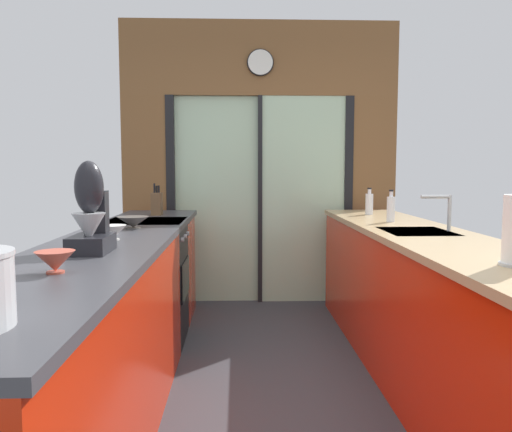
# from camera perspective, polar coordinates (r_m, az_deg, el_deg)

# --- Properties ---
(ground_plane) EXTENTS (5.04, 7.60, 0.02)m
(ground_plane) POSITION_cam_1_polar(r_m,az_deg,el_deg) (3.39, 1.85, -17.49)
(ground_plane) COLOR #38383D
(back_wall_unit) EXTENTS (2.64, 0.12, 2.70)m
(back_wall_unit) POSITION_cam_1_polar(r_m,az_deg,el_deg) (4.92, 0.45, 7.88)
(back_wall_unit) COLOR brown
(back_wall_unit) RESTS_ON ground_plane
(left_counter_run) EXTENTS (0.62, 3.80, 0.92)m
(left_counter_run) POSITION_cam_1_polar(r_m,az_deg,el_deg) (2.86, -16.35, -11.93)
(left_counter_run) COLOR red
(left_counter_run) RESTS_ON ground_plane
(right_counter_run) EXTENTS (0.62, 3.80, 0.92)m
(right_counter_run) POSITION_cam_1_polar(r_m,az_deg,el_deg) (3.15, 19.34, -10.45)
(right_counter_run) COLOR red
(right_counter_run) RESTS_ON ground_plane
(sink_faucet) EXTENTS (0.19, 0.02, 0.22)m
(sink_faucet) POSITION_cam_1_polar(r_m,az_deg,el_deg) (3.33, 20.40, 1.01)
(sink_faucet) COLOR #B7BABC
(sink_faucet) RESTS_ON right_counter_run
(oven_range) EXTENTS (0.60, 0.60, 0.92)m
(oven_range) POSITION_cam_1_polar(r_m,az_deg,el_deg) (3.92, -12.28, -7.29)
(oven_range) COLOR black
(oven_range) RESTS_ON ground_plane
(mixing_bowl_near) EXTENTS (0.14, 0.14, 0.08)m
(mixing_bowl_near) POSITION_cam_1_polar(r_m,az_deg,el_deg) (2.01, -21.69, -4.77)
(mixing_bowl_near) COLOR #BC4C38
(mixing_bowl_near) RESTS_ON left_counter_run
(mixing_bowl_mid) EXTENTS (0.14, 0.14, 0.08)m
(mixing_bowl_mid) POSITION_cam_1_polar(r_m,az_deg,el_deg) (2.83, -15.79, -1.75)
(mixing_bowl_mid) COLOR silver
(mixing_bowl_mid) RESTS_ON left_counter_run
(mixing_bowl_far) EXTENTS (0.20, 0.20, 0.08)m
(mixing_bowl_far) POSITION_cam_1_polar(r_m,az_deg,el_deg) (3.35, -13.66, -0.67)
(mixing_bowl_far) COLOR #514C47
(mixing_bowl_far) RESTS_ON left_counter_run
(knife_block) EXTENTS (0.08, 0.14, 0.26)m
(knife_block) POSITION_cam_1_polar(r_m,az_deg,el_deg) (4.29, -11.11, 1.39)
(knife_block) COLOR brown
(knife_block) RESTS_ON left_counter_run
(stand_mixer) EXTENTS (0.17, 0.27, 0.42)m
(stand_mixer) POSITION_cam_1_polar(r_m,az_deg,el_deg) (2.43, -18.12, -0.17)
(stand_mixer) COLOR black
(stand_mixer) RESTS_ON left_counter_run
(soap_bottle_near) EXTENTS (0.06, 0.06, 0.23)m
(soap_bottle_near) POSITION_cam_1_polar(r_m,az_deg,el_deg) (3.78, 14.95, 0.83)
(soap_bottle_near) COLOR silver
(soap_bottle_near) RESTS_ON right_counter_run
(soap_bottle_far) EXTENTS (0.06, 0.06, 0.23)m
(soap_bottle_far) POSITION_cam_1_polar(r_m,az_deg,el_deg) (4.36, 12.64, 1.41)
(soap_bottle_far) COLOR silver
(soap_bottle_far) RESTS_ON right_counter_run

